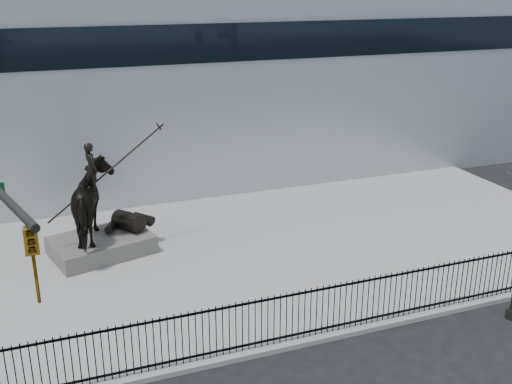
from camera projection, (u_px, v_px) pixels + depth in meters
name	position (u px, v px, depth m)	size (l,w,h in m)	color
ground	(300.00, 374.00, 15.27)	(120.00, 120.00, 0.00)	black
plaza	(218.00, 258.00, 21.41)	(30.00, 12.00, 0.15)	#9A9A97
building	(143.00, 81.00, 31.39)	(44.00, 14.00, 9.00)	#AFB6BF
picket_fence	(281.00, 318.00, 16.07)	(22.10, 0.10, 1.50)	black
statue_plinth	(101.00, 245.00, 21.55)	(3.39, 2.33, 0.63)	#4F4D48
equestrian_statue	(99.00, 202.00, 21.04)	(4.22, 3.17, 3.68)	black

